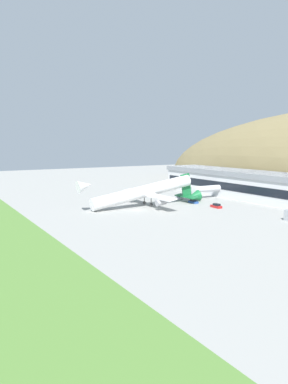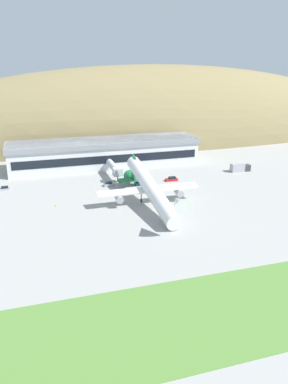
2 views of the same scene
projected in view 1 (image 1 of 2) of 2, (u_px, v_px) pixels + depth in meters
name	position (u px, v px, depth m)	size (l,w,h in m)	color
ground_plane	(137.00, 210.00, 128.79)	(413.96, 413.96, 0.00)	#9E9E99
terminal_building	(234.00, 181.00, 163.14)	(78.05, 18.06, 11.27)	silver
jetway_0	(203.00, 189.00, 154.64)	(3.38, 16.18, 5.43)	silver
cargo_airplane	(145.00, 192.00, 135.50)	(32.09, 50.99, 12.12)	white
service_car_0	(147.00, 188.00, 186.89)	(4.18, 2.07, 1.40)	#999EA3
service_car_1	(216.00, 206.00, 133.63)	(4.64, 2.02, 1.56)	#B21E1E
service_car_2	(193.00, 202.00, 143.80)	(4.11, 2.02, 1.41)	#264C99
service_car_3	(179.00, 197.00, 153.94)	(3.80, 1.75, 1.67)	#999EA3
traffic_cone_0	(126.00, 195.00, 163.28)	(0.52, 0.52, 0.58)	orange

